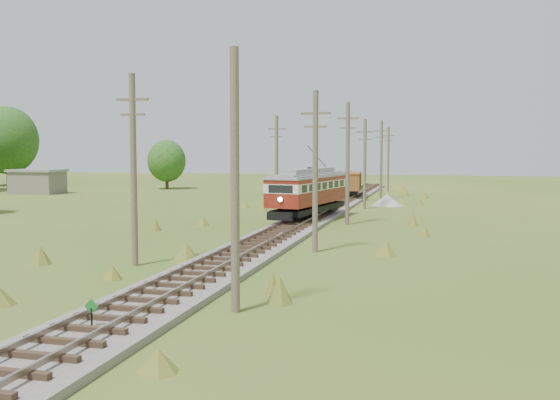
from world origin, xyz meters
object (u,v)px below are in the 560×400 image
(gondola, at_px, (350,182))
(gravel_pile, at_px, (388,200))
(streetcar, at_px, (310,189))
(switch_marker, at_px, (92,314))

(gondola, height_order, gravel_pile, gondola)
(streetcar, bearing_deg, gravel_pile, 81.39)
(gravel_pile, bearing_deg, switch_marker, -96.28)
(streetcar, xyz_separation_m, gondola, (0.00, 22.89, -0.61))
(streetcar, relative_size, gondola, 1.54)
(switch_marker, distance_m, gravel_pile, 46.72)
(switch_marker, bearing_deg, gondola, 89.79)
(switch_marker, distance_m, gondola, 54.20)
(switch_marker, height_order, streetcar, streetcar)
(switch_marker, bearing_deg, gravel_pile, 83.72)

